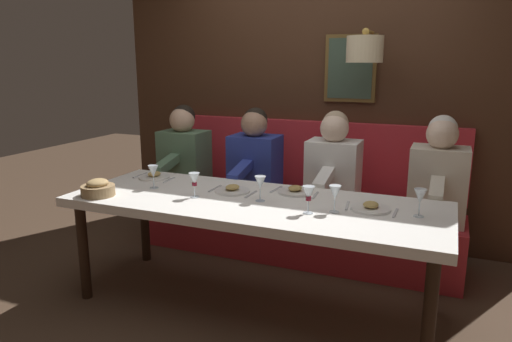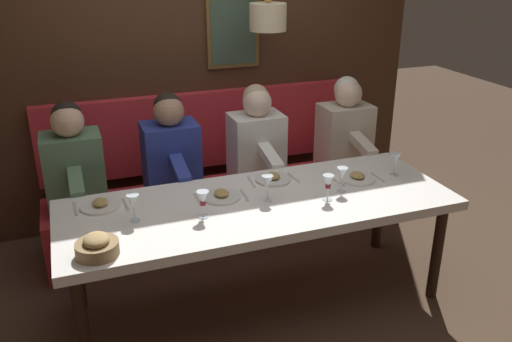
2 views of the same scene
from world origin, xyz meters
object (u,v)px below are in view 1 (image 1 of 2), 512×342
Objects in this scene: diner_far at (184,153)px; wine_glass_5 at (194,180)px; wine_glass_2 at (153,172)px; diner_nearest at (439,174)px; wine_glass_4 at (420,197)px; wine_glass_0 at (335,193)px; diner_middle at (255,159)px; wine_glass_3 at (260,183)px; wine_glass_1 at (308,194)px; dining_table at (253,209)px; diner_near at (333,165)px; bread_bowl at (98,189)px.

wine_glass_5 is at bearing -145.57° from diner_far.
wine_glass_5 is at bearing -103.68° from wine_glass_2.
diner_nearest reaches higher than wine_glass_4.
diner_nearest is 4.82× the size of wine_glass_0.
diner_middle is 4.82× the size of wine_glass_4.
wine_glass_0 is (-0.93, 0.54, 0.04)m from diner_nearest.
diner_nearest is 1.36m from wine_glass_3.
wine_glass_1 is 1.00× the size of wine_glass_2.
diner_near is (0.88, -0.31, 0.14)m from dining_table.
bread_bowl is (-1.18, -0.06, -0.03)m from diner_far.
bread_bowl is at bearing 97.11° from wine_glass_1.
wine_glass_5 is (-0.04, 0.92, -0.00)m from wine_glass_0.
diner_nearest is at bearing -30.10° from wine_glass_0.
wine_glass_0 is at bearing -80.69° from bread_bowl.
wine_glass_1 is (-0.08, 0.14, -0.00)m from wine_glass_0.
wine_glass_3 is 0.96m from wine_glass_4.
wine_glass_0 is at bearing -166.06° from diner_near.
diner_far reaches higher than wine_glass_3.
diner_near is at bearing -16.14° from wine_glass_3.
diner_middle is at bearing -27.94° from bread_bowl.
diner_far is 1.18m from wine_glass_5.
wine_glass_1 is 1.00× the size of wine_glass_4.
wine_glass_0 is at bearing 102.95° from wine_glass_4.
diner_far is at bearing 18.04° from wine_glass_2.
diner_near is at bearing 40.14° from wine_glass_4.
wine_glass_2 is (-0.88, -0.29, 0.04)m from diner_far.
wine_glass_4 is (0.18, -0.60, 0.00)m from wine_glass_1.
diner_far is 4.82× the size of wine_glass_3.
wine_glass_2 is 1.00× the size of wine_glass_3.
diner_far is at bearing 90.00° from diner_near.
wine_glass_3 is (-0.01, -0.81, 0.00)m from wine_glass_2.
wine_glass_4 is at bearing -86.20° from wine_glass_3.
wine_glass_4 and wine_glass_5 have the same top height.
diner_middle is at bearing 90.00° from diner_near.
diner_near is at bearing -90.00° from diner_far.
wine_glass_1 and wine_glass_5 have the same top height.
diner_nearest is at bearing -60.22° from bread_bowl.
diner_far is 1.41m from wine_glass_3.
diner_near is at bearing -90.00° from diner_middle.
wine_glass_3 is at bearing 71.05° from wine_glass_1.
wine_glass_5 is at bearing 87.23° from wine_glass_1.
bread_bowl is (-0.30, 0.99, 0.11)m from dining_table.
diner_nearest is 1.22m from wine_glass_1.
wine_glass_1 is at bearing -92.77° from wine_glass_5.
diner_middle is 0.98m from wine_glass_3.
wine_glass_4 is 1.39m from wine_glass_5.
wine_glass_2 is at bearing -37.16° from bread_bowl.
diner_middle is 0.97m from wine_glass_2.
bread_bowl reaches higher than dining_table.
wine_glass_0 is at bearing -120.50° from diner_far.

